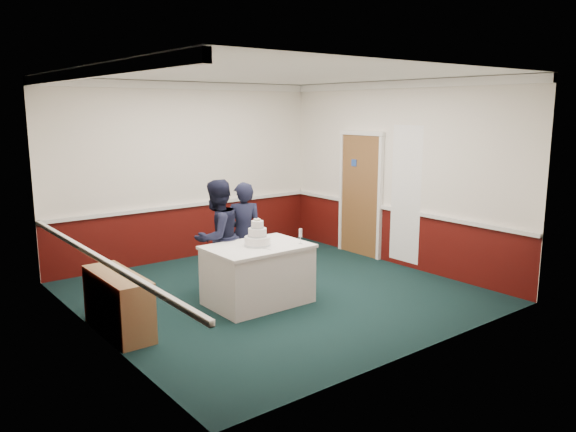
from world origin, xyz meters
TOP-DOWN VIEW (x-y plane):
  - ground at (0.00, 0.00)m, footprint 5.00×5.00m
  - room_shell at (0.08, 0.61)m, footprint 5.00×5.00m
  - sideboard at (-2.28, -0.01)m, footprint 0.41×1.20m
  - cake_table at (-0.44, -0.20)m, footprint 1.32×0.92m
  - wedding_cake at (-0.44, -0.20)m, footprint 0.35×0.35m
  - cake_knife at (-0.47, -0.40)m, footprint 0.07×0.22m
  - champagne_flute at (0.06, -0.48)m, footprint 0.05×0.05m
  - person_man at (-0.65, 0.48)m, footprint 0.92×0.80m
  - person_woman at (-0.13, 0.61)m, footprint 0.66×0.57m

SIDE VIEW (x-z plane):
  - ground at x=0.00m, z-range 0.00..0.00m
  - sideboard at x=-2.28m, z-range 0.00..0.70m
  - cake_table at x=-0.44m, z-range 0.01..0.80m
  - person_woman at x=-0.13m, z-range 0.00..1.52m
  - cake_knife at x=-0.47m, z-range 0.79..0.79m
  - person_man at x=-0.65m, z-range 0.00..1.61m
  - wedding_cake at x=-0.44m, z-range 0.72..1.08m
  - champagne_flute at x=0.06m, z-range 0.83..1.03m
  - room_shell at x=0.08m, z-range 0.47..3.47m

